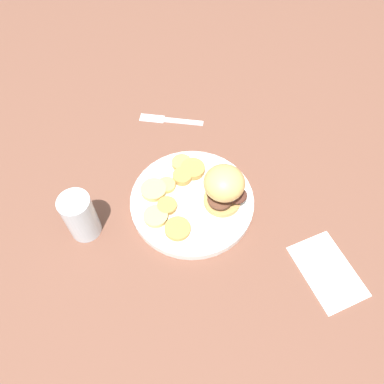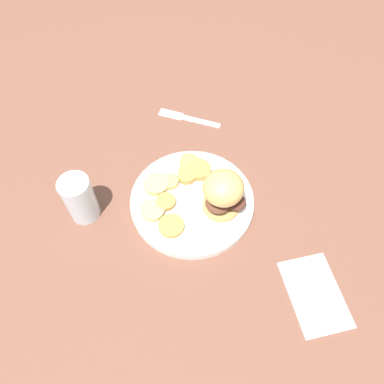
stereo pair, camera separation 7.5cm
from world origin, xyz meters
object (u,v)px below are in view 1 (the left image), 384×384
at_px(fork, 170,120).
at_px(drinking_glass, 80,216).
at_px(dinner_plate, 192,201).
at_px(sandwich, 224,188).

bearing_deg(fork, drinking_glass, 130.50).
bearing_deg(dinner_plate, fork, -9.01).
relative_size(sandwich, fork, 0.66).
bearing_deg(drinking_glass, dinner_plate, -95.75).
xyz_separation_m(sandwich, fork, (0.27, 0.02, -0.07)).
relative_size(sandwich, drinking_glass, 0.91).
xyz_separation_m(dinner_plate, drinking_glass, (0.02, 0.22, 0.04)).
bearing_deg(fork, sandwich, -176.54).
xyz_separation_m(fork, drinking_glass, (-0.22, 0.26, 0.05)).
bearing_deg(fork, dinner_plate, 170.99).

